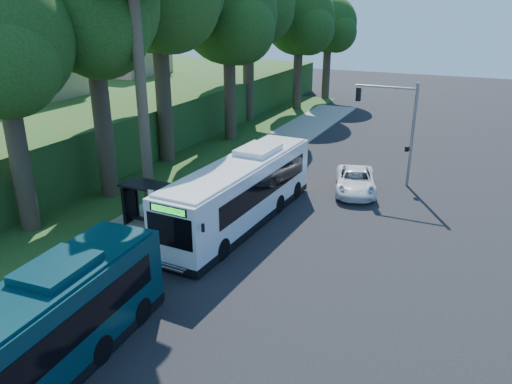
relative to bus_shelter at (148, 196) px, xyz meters
The scene contains 17 objects.
ground 8.00m from the bus_shelter, 21.51° to the left, with size 140.00×140.00×0.00m, color black.
sidewalk 3.35m from the bus_shelter, 90.90° to the left, with size 4.50×70.00×0.12m, color gray.
red_curb 3.07m from the bus_shelter, 26.83° to the right, with size 0.25×30.00×0.13m, color maroon.
grass_verge 9.90m from the bus_shelter, 126.16° to the left, with size 8.00×70.00×0.06m, color #234719.
bus_shelter is the anchor object (origin of this frame).
stop_sign_pole 2.85m from the bus_shelter, 49.08° to the right, with size 0.35×0.06×3.17m.
traffic_signal_pole 17.15m from the bus_shelter, 49.36° to the left, with size 4.10×0.30×7.00m.
hillside_backdrop 26.18m from the bus_shelter, 136.68° to the left, with size 24.00×60.00×8.80m.
tree_0 11.08m from the bus_shelter, 151.08° to the left, with size 8.40×8.00×15.70m.
tree_2 21.25m from the bus_shelter, 103.83° to the left, with size 8.82×8.40×15.12m.
tree_3 29.46m from the bus_shelter, 103.86° to the left, with size 10.08×9.60×17.28m.
tree_4 35.97m from the bus_shelter, 96.78° to the left, with size 8.40×8.00×14.14m.
tree_5 43.55m from the bus_shelter, 94.21° to the left, with size 7.35×7.00×12.86m.
tree_6 10.21m from the bus_shelter, 150.84° to the right, with size 7.56×7.20×13.74m.
white_bus 5.18m from the bus_shelter, 31.07° to the left, with size 3.37×13.30×3.93m.
teal_bus 13.03m from the bus_shelter, 71.00° to the right, with size 3.50×12.70×3.74m.
pickup 13.73m from the bus_shelter, 48.39° to the left, with size 2.52×5.47×1.52m, color white.
Camera 1 is at (8.94, -23.62, 11.77)m, focal length 35.00 mm.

